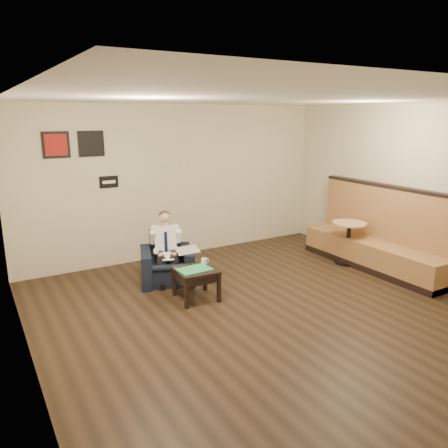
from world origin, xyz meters
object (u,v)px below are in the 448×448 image
armchair (167,258)px  smartphone (195,265)px  coffee_mug (204,261)px  side_table (196,284)px  green_folder (194,269)px  cafe_table (348,243)px  banquette (375,228)px  seated_man (167,251)px

armchair → smartphone: (0.15, -0.70, 0.07)m
armchair → smartphone: bearing=-59.0°
coffee_mug → side_table: bearing=-150.8°
green_folder → cafe_table: cafe_table is taller
side_table → smartphone: size_ratio=3.93×
side_table → coffee_mug: 0.35m
smartphone → cafe_table: bearing=12.0°
banquette → cafe_table: banquette is taller
coffee_mug → smartphone: coffee_mug is taller
seated_man → cafe_table: size_ratio=1.41×
green_folder → seated_man: bearing=96.2°
coffee_mug → cafe_table: 2.89m
banquette → cafe_table: size_ratio=3.66×
smartphone → armchair: bearing=116.4°
smartphone → banquette: size_ratio=0.05×
green_folder → cafe_table: size_ratio=0.60×
side_table → coffee_mug: bearing=29.2°
side_table → cafe_table: bearing=0.5°
smartphone → cafe_table: size_ratio=0.19×
smartphone → seated_man: bearing=121.2°
coffee_mug → banquette: bearing=-8.7°
coffee_mug → cafe_table: cafe_table is taller
seated_man → smartphone: 0.63m
coffee_mug → banquette: (3.10, -0.48, 0.20)m
seated_man → smartphone: seated_man is taller
seated_man → banquette: bearing=0.8°
seated_man → coffee_mug: seated_man is taller
coffee_mug → green_folder: bearing=-150.8°
coffee_mug → cafe_table: bearing=-1.6°
green_folder → coffee_mug: (0.22, 0.13, 0.04)m
side_table → smartphone: smartphone is taller
coffee_mug → smartphone: (-0.13, 0.05, -0.04)m
cafe_table → green_folder: bearing=-179.2°
green_folder → banquette: banquette is taller
side_table → armchair: bearing=95.6°
smartphone → cafe_table: cafe_table is taller
coffee_mug → cafe_table: size_ratio=0.13×
side_table → green_folder: size_ratio=1.22×
banquette → cafe_table: bearing=118.8°
armchair → coffee_mug: bearing=-50.7°
cafe_table → armchair: bearing=165.2°
armchair → green_folder: armchair is taller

